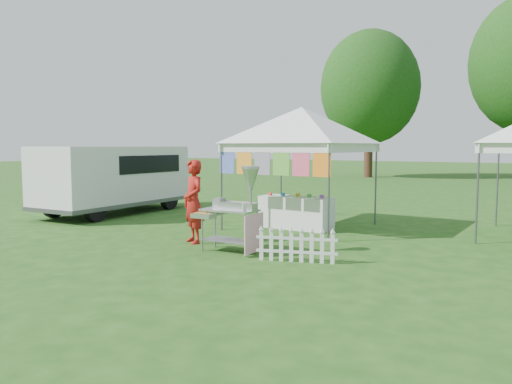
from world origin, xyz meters
The scene contains 8 objects.
ground centered at (0.00, 0.00, 0.00)m, with size 120.00×120.00×0.00m, color #1E4B15.
canopy_main centered at (0.00, 3.49, 2.99)m, with size 4.24×4.24×3.45m.
tree_left centered at (-6.00, 24.00, 5.83)m, with size 6.40×6.40×9.53m.
donut_cart centered at (0.42, 0.14, 0.98)m, with size 1.19×0.88×1.66m.
vendor centered at (-0.91, 0.44, 0.88)m, with size 0.64×0.42×1.75m, color #A61A14.
cargo_van centered at (-5.98, 2.83, 1.09)m, with size 2.27×4.98×2.02m.
picket_fence centered at (1.75, 0.07, 0.29)m, with size 1.36×0.51×0.56m.
display_table centered at (-0.02, 3.27, 0.39)m, with size 1.80×0.70×0.79m, color white.
Camera 1 is at (5.89, -7.51, 2.03)m, focal length 35.00 mm.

